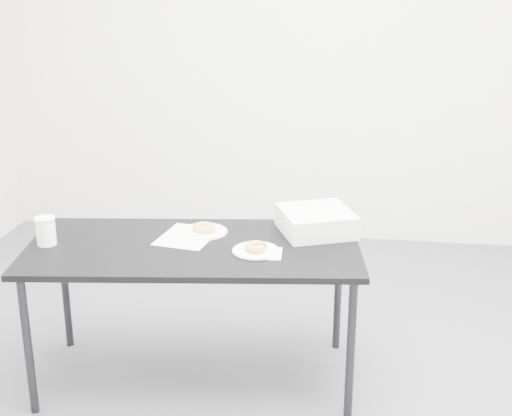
# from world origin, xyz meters

# --- Properties ---
(floor) EXTENTS (4.00, 4.00, 0.00)m
(floor) POSITION_xyz_m (0.00, 0.00, 0.00)
(floor) COLOR #4F4E53
(floor) RESTS_ON ground
(wall_back) EXTENTS (4.00, 0.02, 2.70)m
(wall_back) POSITION_xyz_m (0.00, 2.00, 1.35)
(wall_back) COLOR silver
(wall_back) RESTS_ON floor
(table) EXTENTS (1.56, 0.88, 0.68)m
(table) POSITION_xyz_m (-0.20, 0.05, 0.63)
(table) COLOR black
(table) RESTS_ON floor
(scorecard) EXTENTS (0.28, 0.33, 0.00)m
(scorecard) POSITION_xyz_m (-0.25, 0.15, 0.68)
(scorecard) COLOR silver
(scorecard) RESTS_ON table
(logo_patch) EXTENTS (0.05, 0.05, 0.00)m
(logo_patch) POSITION_xyz_m (-0.18, 0.25, 0.68)
(logo_patch) COLOR green
(logo_patch) RESTS_ON scorecard
(pen) EXTENTS (0.12, 0.08, 0.01)m
(pen) POSITION_xyz_m (-0.20, 0.23, 0.68)
(pen) COLOR #0B814A
(pen) RESTS_ON scorecard
(napkin) EXTENTS (0.15, 0.15, 0.00)m
(napkin) POSITION_xyz_m (0.13, -0.01, 0.68)
(napkin) COLOR silver
(napkin) RESTS_ON table
(plate_near) EXTENTS (0.21, 0.21, 0.01)m
(plate_near) POSITION_xyz_m (0.09, 0.01, 0.68)
(plate_near) COLOR white
(plate_near) RESTS_ON napkin
(donut_near) EXTENTS (0.10, 0.10, 0.03)m
(donut_near) POSITION_xyz_m (0.09, 0.01, 0.70)
(donut_near) COLOR gold
(donut_near) RESTS_ON plate_near
(plate_far) EXTENTS (0.22, 0.22, 0.01)m
(plate_far) POSITION_xyz_m (-0.19, 0.21, 0.68)
(plate_far) COLOR white
(plate_far) RESTS_ON table
(donut_far) EXTENTS (0.13, 0.13, 0.03)m
(donut_far) POSITION_xyz_m (-0.19, 0.21, 0.70)
(donut_far) COLOR gold
(donut_far) RESTS_ON plate_far
(coffee_cup) EXTENTS (0.09, 0.09, 0.13)m
(coffee_cup) POSITION_xyz_m (-0.85, -0.04, 0.74)
(coffee_cup) COLOR white
(coffee_cup) RESTS_ON table
(cup_lid) EXTENTS (0.09, 0.09, 0.01)m
(cup_lid) POSITION_xyz_m (-0.21, 0.18, 0.68)
(cup_lid) COLOR white
(cup_lid) RESTS_ON table
(bakery_box) EXTENTS (0.41, 0.41, 0.11)m
(bakery_box) POSITION_xyz_m (0.33, 0.29, 0.73)
(bakery_box) COLOR silver
(bakery_box) RESTS_ON table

